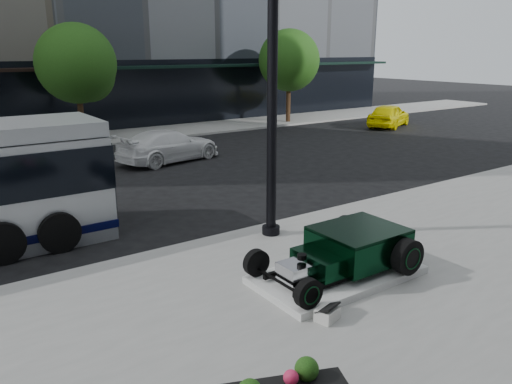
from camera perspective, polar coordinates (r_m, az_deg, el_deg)
ground at (r=14.28m, az=-8.12°, el=-2.83°), size 120.00×120.00×0.00m
sidewalk_far at (r=27.18m, az=-21.70°, el=5.31°), size 70.00×4.00×0.12m
street_trees at (r=26.21m, az=-19.56°, el=13.35°), size 29.80×3.80×5.70m
display_plinth at (r=10.31m, az=9.29°, el=-9.30°), size 3.40×1.80×0.15m
hot_rod at (r=10.33m, az=10.75°, el=-6.29°), size 3.22×2.00×0.81m
info_plaque at (r=8.81m, az=8.15°, el=-13.56°), size 0.47×0.40×0.31m
lamppost at (r=11.75m, az=1.87°, el=12.49°), size 0.44×0.44×8.07m
white_sedan at (r=21.38m, az=-9.92°, el=5.24°), size 4.90×2.80×1.34m
yellow_taxi at (r=31.77m, az=14.93°, el=8.46°), size 4.46×3.21×1.41m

